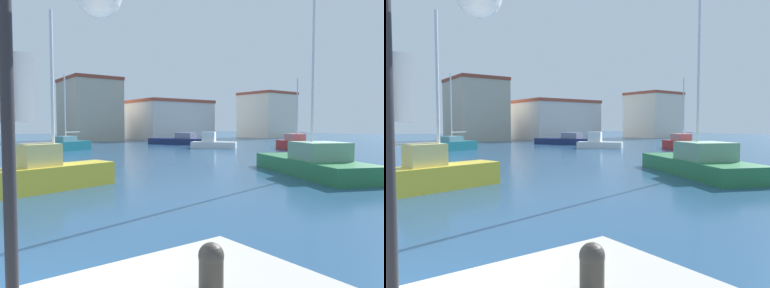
{
  "view_description": "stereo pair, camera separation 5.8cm",
  "coord_description": "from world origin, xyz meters",
  "views": [
    {
      "loc": [
        -0.72,
        -4.82,
        2.55
      ],
      "look_at": [
        18.07,
        20.33,
        0.84
      ],
      "focal_mm": 33.45,
      "sensor_mm": 36.0,
      "label": 1
    },
    {
      "loc": [
        -0.67,
        -4.85,
        2.55
      ],
      "look_at": [
        18.07,
        20.33,
        0.84
      ],
      "focal_mm": 33.45,
      "sensor_mm": 36.0,
      "label": 2
    }
  ],
  "objects": [
    {
      "name": "warehouse_block",
      "position": [
        53.83,
        43.34,
        4.45
      ],
      "size": [
        8.72,
        8.67,
        8.88
      ],
      "color": "beige",
      "rests_on": "ground"
    },
    {
      "name": "mooring_bollard",
      "position": [
        1.54,
        -2.11,
        1.13
      ],
      "size": [
        0.27,
        0.27,
        0.51
      ],
      "color": "#38332D",
      "rests_on": "pier_quay"
    },
    {
      "name": "sailboat_green_inner_mooring",
      "position": [
        15.09,
        6.03,
        0.63
      ],
      "size": [
        5.71,
        8.49,
        12.93
      ],
      "color": "#28703D",
      "rests_on": "water"
    },
    {
      "name": "sailboat_yellow_far_left",
      "position": [
        3.21,
        9.62,
        0.65
      ],
      "size": [
        5.04,
        2.46,
        6.96
      ],
      "color": "gold",
      "rests_on": "water"
    },
    {
      "name": "yacht_club",
      "position": [
        20.31,
        50.67,
        4.93
      ],
      "size": [
        7.59,
        10.0,
        9.85
      ],
      "color": "#B2A893",
      "rests_on": "ground"
    },
    {
      "name": "waterfront_apartments",
      "position": [
        33.47,
        47.54,
        3.36
      ],
      "size": [
        12.58,
        10.1,
        6.71
      ],
      "color": "beige",
      "rests_on": "ground"
    },
    {
      "name": "motorboat_white_outer_mooring",
      "position": [
        24.26,
        24.87,
        0.55
      ],
      "size": [
        4.37,
        4.77,
        1.77
      ],
      "color": "white",
      "rests_on": "water"
    },
    {
      "name": "water",
      "position": [
        15.0,
        20.0,
        0.0
      ],
      "size": [
        160.0,
        160.0,
        0.0
      ],
      "primitive_type": "plane",
      "color": "navy",
      "rests_on": "ground"
    },
    {
      "name": "motorboat_navy_center_channel",
      "position": [
        26.0,
        33.12,
        0.5
      ],
      "size": [
        6.56,
        8.75,
        1.5
      ],
      "color": "#19234C",
      "rests_on": "water"
    },
    {
      "name": "sailboat_red_behind_lamppost",
      "position": [
        29.5,
        17.89,
        0.61
      ],
      "size": [
        4.16,
        6.03,
        7.23
      ],
      "color": "#B22823",
      "rests_on": "water"
    },
    {
      "name": "sailboat_teal_mid_harbor",
      "position": [
        10.2,
        30.37,
        0.59
      ],
      "size": [
        5.28,
        3.41,
        7.45
      ],
      "color": "#1E707A",
      "rests_on": "water"
    }
  ]
}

